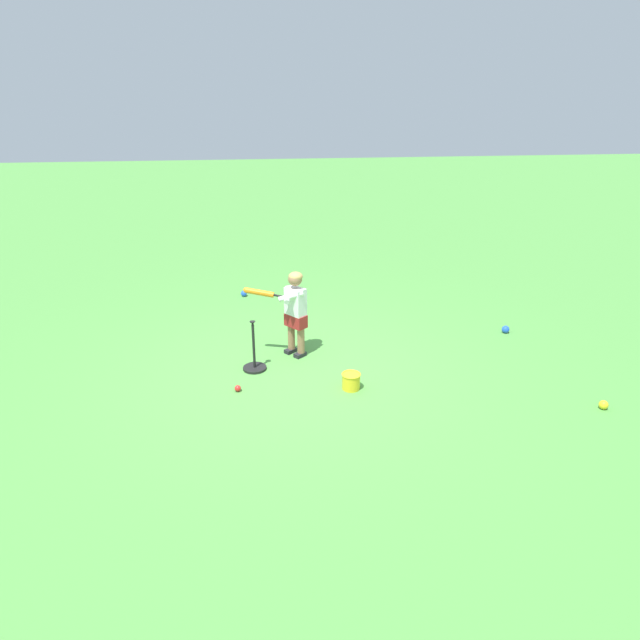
{
  "coord_description": "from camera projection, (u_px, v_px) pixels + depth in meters",
  "views": [
    {
      "loc": [
        6.0,
        -0.42,
        3.18
      ],
      "look_at": [
        -0.47,
        0.32,
        0.45
      ],
      "focal_mm": 32.08,
      "sensor_mm": 36.0,
      "label": 1
    }
  ],
  "objects": [
    {
      "name": "ground_plane",
      "position": [
        298.0,
        371.0,
        6.77
      ],
      "size": [
        40.0,
        40.0,
        0.0
      ],
      "primitive_type": "plane",
      "color": "#519942"
    },
    {
      "name": "child_batter",
      "position": [
        293.0,
        306.0,
        6.95
      ],
      "size": [
        0.35,
        0.77,
        1.08
      ],
      "color": "#232328",
      "rests_on": "ground"
    },
    {
      "name": "play_ball_center_lawn",
      "position": [
        244.0,
        294.0,
        9.11
      ],
      "size": [
        0.1,
        0.1,
        0.1
      ],
      "primitive_type": "sphere",
      "color": "blue",
      "rests_on": "ground"
    },
    {
      "name": "play_ball_by_bucket",
      "position": [
        604.0,
        405.0,
        5.98
      ],
      "size": [
        0.1,
        0.1,
        0.1
      ],
      "primitive_type": "sphere",
      "color": "yellow",
      "rests_on": "ground"
    },
    {
      "name": "play_ball_midfield",
      "position": [
        238.0,
        388.0,
        6.33
      ],
      "size": [
        0.07,
        0.07,
        0.07
      ],
      "primitive_type": "sphere",
      "color": "red",
      "rests_on": "ground"
    },
    {
      "name": "play_ball_far_left",
      "position": [
        506.0,
        329.0,
        7.79
      ],
      "size": [
        0.1,
        0.1,
        0.1
      ],
      "primitive_type": "sphere",
      "color": "blue",
      "rests_on": "ground"
    },
    {
      "name": "batting_tee",
      "position": [
        254.0,
        361.0,
        6.79
      ],
      "size": [
        0.28,
        0.28,
        0.62
      ],
      "color": "black",
      "rests_on": "ground"
    },
    {
      "name": "toy_bucket",
      "position": [
        351.0,
        381.0,
        6.36
      ],
      "size": [
        0.22,
        0.22,
        0.19
      ],
      "color": "yellow",
      "rests_on": "ground"
    }
  ]
}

